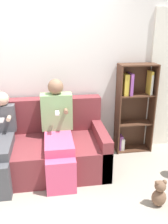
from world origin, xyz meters
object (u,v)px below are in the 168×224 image
at_px(bookshelf, 133,106).
at_px(teddy_bear, 159,194).
at_px(child_seated, 2,140).
at_px(adult_seated, 58,129).
at_px(couch, 24,149).

distance_m(bookshelf, teddy_bear, 1.42).
bearing_deg(child_seated, bookshelf, 15.33).
height_order(adult_seated, child_seated, adult_seated).
height_order(couch, bookshelf, bookshelf).
distance_m(couch, child_seated, 0.38).
height_order(couch, teddy_bear, couch).
relative_size(couch, bookshelf, 1.61).
height_order(adult_seated, bookshelf, bookshelf).
bearing_deg(teddy_bear, child_seated, 155.63).
relative_size(child_seated, teddy_bear, 3.30).
relative_size(adult_seated, teddy_bear, 3.76).
height_order(bookshelf, teddy_bear, bookshelf).
distance_m(couch, bookshelf, 1.71).
bearing_deg(child_seated, couch, 35.82).
bearing_deg(couch, child_seated, -144.18).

